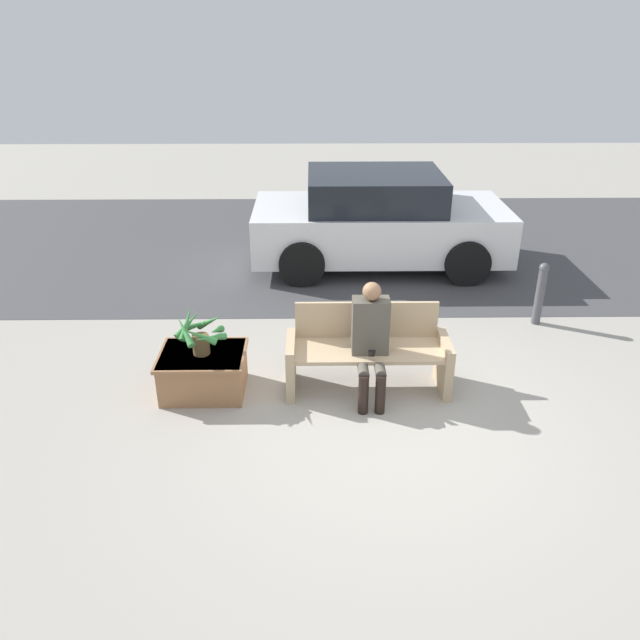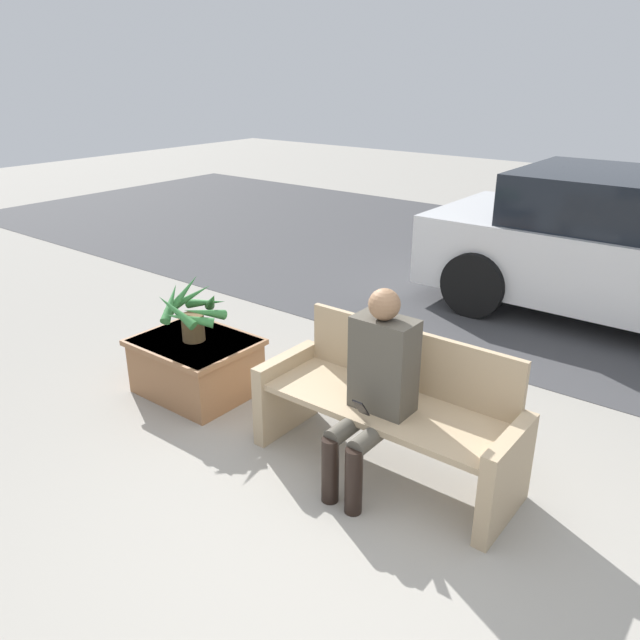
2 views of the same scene
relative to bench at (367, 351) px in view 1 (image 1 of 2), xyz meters
The scene contains 8 objects.
ground_plane 0.85m from the bench, 77.60° to the right, with size 30.00×30.00×0.00m, color #9E998E.
road_surface 4.68m from the bench, 88.06° to the left, with size 20.00×6.00×0.01m, color #424244.
bench is the anchor object (origin of this frame).
person_seated 0.33m from the bench, 87.09° to the right, with size 0.37×0.57×1.25m.
planter_box 1.74m from the bench, behind, with size 0.90×0.73×0.45m.
potted_plant 1.75m from the bench, behind, with size 0.56×0.56×0.49m.
parked_car 3.73m from the bench, 82.88° to the left, with size 3.91×1.98×1.46m.
bollard_post 2.76m from the bench, 32.69° to the left, with size 0.12×0.12×0.83m.
Camera 1 is at (-0.73, -5.03, 3.59)m, focal length 35.00 mm.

